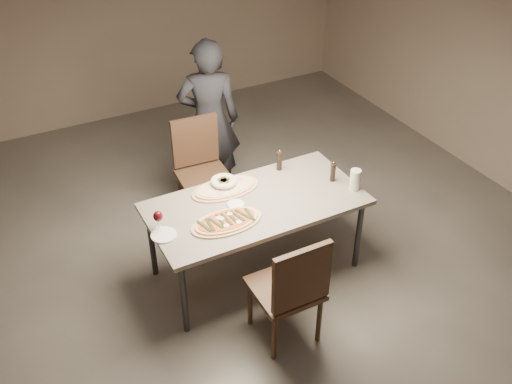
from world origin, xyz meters
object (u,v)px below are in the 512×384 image
pepper_mill_left (333,172)px  chair_far (200,164)px  zucchini_pizza (227,221)px  diner (209,120)px  bread_basket (224,183)px  chair_near (292,287)px  ham_pizza (225,188)px  dining_table (256,207)px  carafe (355,180)px

pepper_mill_left → chair_far: (-0.81, 1.05, -0.27)m
zucchini_pizza → diner: size_ratio=0.35×
zucchini_pizza → bread_basket: (0.19, 0.46, 0.03)m
chair_near → ham_pizza: bearing=90.4°
dining_table → chair_far: chair_far is taller
ham_pizza → chair_near: bearing=-114.1°
dining_table → pepper_mill_left: size_ratio=9.26×
diner → dining_table: bearing=102.3°
ham_pizza → carafe: (0.98, -0.50, 0.08)m
dining_table → carafe: carafe is taller
zucchini_pizza → bread_basket: size_ratio=2.61×
bread_basket → pepper_mill_left: (0.88, -0.35, 0.04)m
chair_near → dining_table: bearing=80.5°
zucchini_pizza → pepper_mill_left: bearing=-15.6°
zucchini_pizza → chair_near: size_ratio=0.58×
zucchini_pizza → chair_far: bearing=55.7°
zucchini_pizza → diner: 1.57m
chair_near → chair_far: (0.07, 1.86, 0.00)m
pepper_mill_left → dining_table: bearing=177.6°
ham_pizza → carafe: carafe is taller
ham_pizza → pepper_mill_left: 0.94m
dining_table → chair_far: (-0.07, 1.02, -0.12)m
carafe → chair_near: size_ratio=0.19×
dining_table → ham_pizza: bearing=117.8°
chair_near → chair_far: bearing=88.1°
chair_near → diner: bearing=82.0°
carafe → chair_near: chair_near is taller
chair_far → carafe: bearing=129.6°
chair_near → diner: diner is taller
ham_pizza → chair_near: (0.00, -1.12, -0.20)m
bread_basket → diner: (0.32, 1.02, 0.05)m
dining_table → pepper_mill_left: bearing=-2.4°
zucchini_pizza → chair_far: 1.21m
bread_basket → diner: 1.07m
dining_table → zucchini_pizza: size_ratio=3.04×
chair_near → chair_far: 1.86m
ham_pizza → carafe: 1.10m
bread_basket → ham_pizza: bearing=-96.1°
bread_basket → chair_near: bearing=-90.1°
carafe → zucchini_pizza: bearing=176.1°
bread_basket → chair_far: size_ratio=0.22×
ham_pizza → carafe: bearing=-51.5°
zucchini_pizza → bread_basket: bread_basket is taller
ham_pizza → chair_far: (0.07, 0.74, -0.19)m
pepper_mill_left → carafe: 0.21m
chair_near → carafe: bearing=32.5°
carafe → diner: (-0.66, 1.56, -0.00)m
carafe → bread_basket: bearing=150.9°
pepper_mill_left → diner: bearing=112.4°
dining_table → diner: diner is taller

